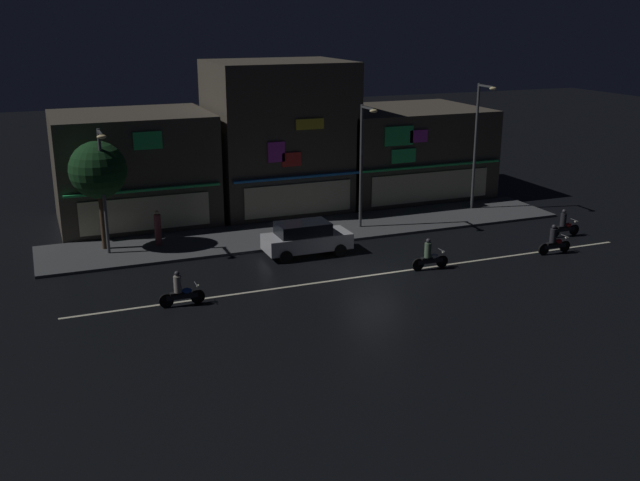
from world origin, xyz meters
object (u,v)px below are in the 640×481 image
motorcycle_trailing_far (554,242)px  traffic_cone (327,243)px  streetlamp_east (478,137)px  pedestrian_on_sidewalk (158,229)px  parked_car_near_kerb (306,238)px  motorcycle_following (564,225)px  motorcycle_opposite_lane (429,256)px  motorcycle_lead (180,291)px  streetlamp_west (103,181)px  streetlamp_mid (363,156)px

motorcycle_trailing_far → traffic_cone: 11.36m
streetlamp_east → pedestrian_on_sidewalk: size_ratio=4.10×
parked_car_near_kerb → motorcycle_following: (14.01, -2.23, -0.24)m
motorcycle_opposite_lane → parked_car_near_kerb: bearing=-38.5°
pedestrian_on_sidewalk → traffic_cone: bearing=57.2°
pedestrian_on_sidewalk → motorcycle_following: pedestrian_on_sidewalk is taller
motorcycle_lead → streetlamp_west: bearing=-67.7°
streetlamp_west → streetlamp_east: (21.61, 0.93, 0.69)m
motorcycle_trailing_far → parked_car_near_kerb: bearing=-24.2°
streetlamp_mid → parked_car_near_kerb: size_ratio=1.57×
streetlamp_mid → streetlamp_east: size_ratio=0.90×
motorcycle_lead → motorcycle_opposite_lane: 11.74m
parked_car_near_kerb → motorcycle_opposite_lane: parked_car_near_kerb is taller
pedestrian_on_sidewalk → motorcycle_opposite_lane: 13.81m
pedestrian_on_sidewalk → parked_car_near_kerb: pedestrian_on_sidewalk is taller
streetlamp_mid → traffic_cone: (-3.07, -2.37, -3.87)m
streetlamp_east → motorcycle_lead: 21.76m
streetlamp_west → motorcycle_lead: (1.99, -7.61, -3.21)m
streetlamp_west → motorcycle_opposite_lane: 15.93m
streetlamp_west → streetlamp_east: streetlamp_east is taller
motorcycle_lead → pedestrian_on_sidewalk: bearing=-86.1°
streetlamp_east → motorcycle_opposite_lane: bearing=-133.3°
streetlamp_east → motorcycle_following: (1.53, -6.38, -3.90)m
streetlamp_west → parked_car_near_kerb: size_ratio=1.43×
streetlamp_mid → motorcycle_following: streetlamp_mid is taller
streetlamp_mid → streetlamp_east: 8.16m
motorcycle_lead → traffic_cone: size_ratio=3.45×
streetlamp_mid → streetlamp_east: (8.06, 1.24, 0.39)m
motorcycle_lead → motorcycle_following: same height
pedestrian_on_sidewalk → parked_car_near_kerb: bearing=49.5°
streetlamp_west → traffic_cone: 11.40m
streetlamp_east → motorcycle_following: 7.63m
motorcycle_opposite_lane → motorcycle_trailing_far: 6.97m
streetlamp_mid → motorcycle_trailing_far: streetlamp_mid is taller
motorcycle_following → motorcycle_opposite_lane: (-9.42, -1.99, 0.00)m
motorcycle_opposite_lane → motorcycle_trailing_far: bearing=-177.9°
pedestrian_on_sidewalk → motorcycle_opposite_lane: pedestrian_on_sidewalk is taller
pedestrian_on_sidewalk → motorcycle_trailing_far: bearing=55.2°
streetlamp_west → traffic_cone: size_ratio=11.21×
streetlamp_west → motorcycle_following: (23.14, -5.44, -3.21)m
streetlamp_mid → motorcycle_opposite_lane: bearing=-88.7°
motorcycle_opposite_lane → motorcycle_trailing_far: size_ratio=1.00×
pedestrian_on_sidewalk → motorcycle_trailing_far: pedestrian_on_sidewalk is taller
streetlamp_west → traffic_cone: streetlamp_west is taller
motorcycle_opposite_lane → motorcycle_following: bearing=-164.0°
streetlamp_mid → motorcycle_opposite_lane: size_ratio=3.55×
streetlamp_west → motorcycle_trailing_far: bearing=-20.4°
parked_car_near_kerb → motorcycle_trailing_far: parked_car_near_kerb is taller
streetlamp_mid → motorcycle_lead: streetlamp_mid is taller
pedestrian_on_sidewalk → motorcycle_following: size_ratio=0.96×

